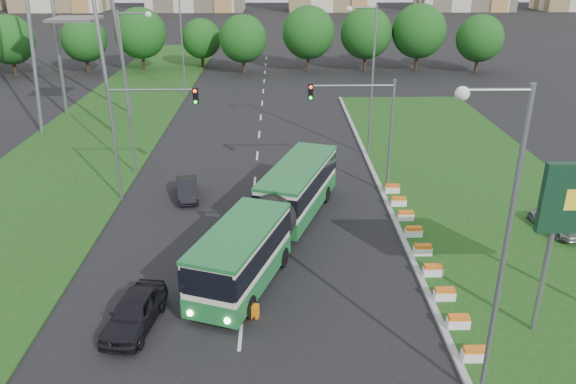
{
  "coord_description": "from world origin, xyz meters",
  "views": [
    {
      "loc": [
        -1.3,
        -26.38,
        15.51
      ],
      "look_at": [
        -0.7,
        4.04,
        2.6
      ],
      "focal_mm": 35.0,
      "sensor_mm": 36.0,
      "label": 1
    }
  ],
  "objects_px": {
    "car_left_near": "(134,312)",
    "car_left_far": "(187,189)",
    "articulated_bus": "(271,215)",
    "traffic_mast_median": "(368,119)",
    "car_median": "(557,221)",
    "traffic_mast_left": "(137,124)",
    "shopping_trolley": "(254,311)",
    "pedestrian": "(243,307)"
  },
  "relations": [
    {
      "from": "traffic_mast_median",
      "to": "articulated_bus",
      "type": "height_order",
      "value": "traffic_mast_median"
    },
    {
      "from": "car_left_far",
      "to": "pedestrian",
      "type": "height_order",
      "value": "pedestrian"
    },
    {
      "from": "traffic_mast_median",
      "to": "shopping_trolley",
      "type": "relative_size",
      "value": 12.09
    },
    {
      "from": "car_median",
      "to": "pedestrian",
      "type": "relative_size",
      "value": 2.69
    },
    {
      "from": "traffic_mast_median",
      "to": "articulated_bus",
      "type": "bearing_deg",
      "value": -131.41
    },
    {
      "from": "traffic_mast_median",
      "to": "shopping_trolley",
      "type": "distance_m",
      "value": 17.09
    },
    {
      "from": "traffic_mast_median",
      "to": "car_median",
      "type": "height_order",
      "value": "traffic_mast_median"
    },
    {
      "from": "traffic_mast_left",
      "to": "articulated_bus",
      "type": "height_order",
      "value": "traffic_mast_left"
    },
    {
      "from": "traffic_mast_left",
      "to": "articulated_bus",
      "type": "relative_size",
      "value": 0.45
    },
    {
      "from": "articulated_bus",
      "to": "shopping_trolley",
      "type": "xyz_separation_m",
      "value": [
        -0.71,
        -7.31,
        -1.45
      ]
    },
    {
      "from": "articulated_bus",
      "to": "car_median",
      "type": "relative_size",
      "value": 4.2
    },
    {
      "from": "traffic_mast_median",
      "to": "car_left_far",
      "type": "height_order",
      "value": "traffic_mast_median"
    },
    {
      "from": "traffic_mast_median",
      "to": "shopping_trolley",
      "type": "xyz_separation_m",
      "value": [
        -7.2,
        -14.67,
        -5.02
      ]
    },
    {
      "from": "pedestrian",
      "to": "shopping_trolley",
      "type": "bearing_deg",
      "value": -47.78
    },
    {
      "from": "pedestrian",
      "to": "traffic_mast_left",
      "type": "bearing_deg",
      "value": 34.81
    },
    {
      "from": "articulated_bus",
      "to": "traffic_mast_left",
      "type": "bearing_deg",
      "value": 163.24
    },
    {
      "from": "traffic_mast_median",
      "to": "car_left_far",
      "type": "distance_m",
      "value": 13.21
    },
    {
      "from": "traffic_mast_median",
      "to": "car_median",
      "type": "relative_size",
      "value": 1.91
    },
    {
      "from": "car_left_far",
      "to": "shopping_trolley",
      "type": "bearing_deg",
      "value": -80.8
    },
    {
      "from": "articulated_bus",
      "to": "car_left_far",
      "type": "bearing_deg",
      "value": 150.61
    },
    {
      "from": "articulated_bus",
      "to": "car_left_near",
      "type": "distance_m",
      "value": 10.0
    },
    {
      "from": "traffic_mast_median",
      "to": "traffic_mast_left",
      "type": "height_order",
      "value": "same"
    },
    {
      "from": "traffic_mast_left",
      "to": "car_left_near",
      "type": "bearing_deg",
      "value": -79.6
    },
    {
      "from": "articulated_bus",
      "to": "car_left_near",
      "type": "relative_size",
      "value": 3.86
    },
    {
      "from": "car_left_near",
      "to": "shopping_trolley",
      "type": "bearing_deg",
      "value": 15.49
    },
    {
      "from": "traffic_mast_left",
      "to": "shopping_trolley",
      "type": "height_order",
      "value": "traffic_mast_left"
    },
    {
      "from": "car_left_near",
      "to": "car_left_far",
      "type": "height_order",
      "value": "car_left_near"
    },
    {
      "from": "traffic_mast_left",
      "to": "pedestrian",
      "type": "distance_m",
      "value": 16.52
    },
    {
      "from": "car_left_far",
      "to": "car_left_near",
      "type": "bearing_deg",
      "value": -101.76
    },
    {
      "from": "car_left_far",
      "to": "car_median",
      "type": "bearing_deg",
      "value": -24.89
    },
    {
      "from": "traffic_mast_median",
      "to": "pedestrian",
      "type": "bearing_deg",
      "value": -117.1
    },
    {
      "from": "traffic_mast_left",
      "to": "shopping_trolley",
      "type": "bearing_deg",
      "value": -59.8
    },
    {
      "from": "car_left_near",
      "to": "car_median",
      "type": "xyz_separation_m",
      "value": [
        23.22,
        8.85,
        -0.02
      ]
    },
    {
      "from": "car_left_far",
      "to": "car_median",
      "type": "xyz_separation_m",
      "value": [
        23.0,
        -5.73,
        0.11
      ]
    },
    {
      "from": "traffic_mast_left",
      "to": "car_left_far",
      "type": "height_order",
      "value": "traffic_mast_left"
    },
    {
      "from": "articulated_bus",
      "to": "car_left_near",
      "type": "height_order",
      "value": "articulated_bus"
    },
    {
      "from": "car_median",
      "to": "car_left_near",
      "type": "bearing_deg",
      "value": 9.81
    },
    {
      "from": "car_left_near",
      "to": "car_left_far",
      "type": "relative_size",
      "value": 1.16
    },
    {
      "from": "car_left_far",
      "to": "shopping_trolley",
      "type": "xyz_separation_m",
      "value": [
        5.12,
        -13.99,
        -0.32
      ]
    },
    {
      "from": "articulated_bus",
      "to": "car_left_far",
      "type": "relative_size",
      "value": 4.48
    },
    {
      "from": "traffic_mast_left",
      "to": "car_left_far",
      "type": "relative_size",
      "value": 2.03
    },
    {
      "from": "traffic_mast_left",
      "to": "shopping_trolley",
      "type": "relative_size",
      "value": 12.09
    }
  ]
}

